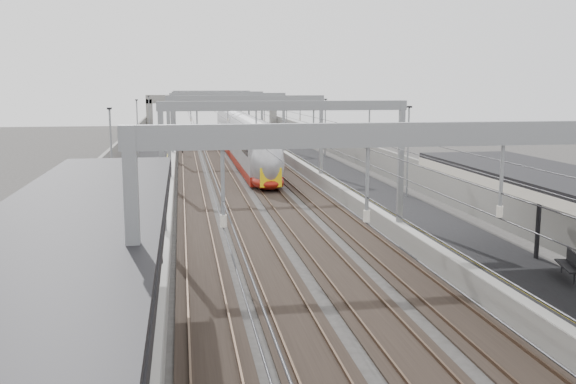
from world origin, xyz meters
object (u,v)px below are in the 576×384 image
object	(u,v)px
overbridge	(212,104)
train	(243,142)
bench	(572,263)
signal_green	(182,135)

from	to	relation	value
overbridge	train	world-z (taller)	overbridge
overbridge	train	distance (m)	38.89
train	bench	world-z (taller)	train
overbridge	train	xyz separation A→B (m)	(1.50, -38.73, -3.20)
bench	signal_green	size ratio (longest dim) A/B	0.58
overbridge	train	bearing A→B (deg)	-87.78
train	bench	xyz separation A→B (m)	(7.90, -50.27, -0.49)
train	signal_green	size ratio (longest dim) A/B	14.26
overbridge	bench	size ratio (longest dim) A/B	10.83
train	bench	distance (m)	50.89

